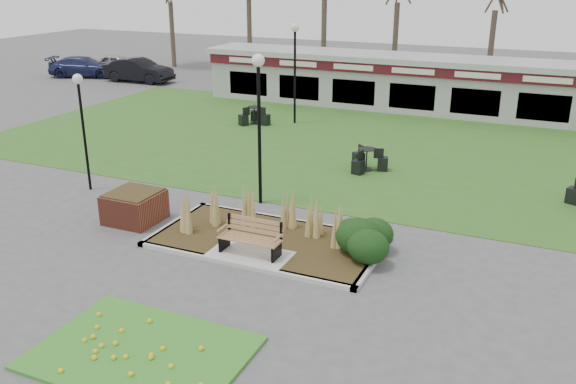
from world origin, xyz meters
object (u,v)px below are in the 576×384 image
at_px(lamp_post_far_left, 295,51).
at_px(bistro_set_a, 366,163).
at_px(brick_planter, 134,206).
at_px(lamp_post_mid_left, 81,107).
at_px(car_blue, 84,67).
at_px(bistro_set_b, 254,118).
at_px(food_pavilion, 419,83).
at_px(car_black, 139,70).
at_px(park_bench, 251,237).
at_px(lamp_post_near_left, 259,97).
at_px(car_silver, 120,64).

xyz_separation_m(lamp_post_far_left, bistro_set_a, (5.50, -5.79, -3.24)).
relative_size(brick_planter, lamp_post_mid_left, 0.37).
distance_m(lamp_post_mid_left, car_blue, 24.83).
bearing_deg(car_blue, bistro_set_b, -133.19).
relative_size(food_pavilion, lamp_post_mid_left, 6.09).
bearing_deg(car_black, lamp_post_mid_left, -149.07).
bearing_deg(park_bench, lamp_post_near_left, 113.11).
bearing_deg(car_black, bistro_set_a, -123.32).
relative_size(park_bench, car_black, 0.35).
bearing_deg(lamp_post_mid_left, bistro_set_a, 36.22).
xyz_separation_m(food_pavilion, car_blue, (-24.10, 1.14, -0.76)).
xyz_separation_m(lamp_post_near_left, car_black, (-17.70, 17.07, -2.75)).
height_order(bistro_set_a, car_blue, car_blue).
distance_m(food_pavilion, car_silver, 22.81).
relative_size(bistro_set_a, bistro_set_b, 0.97).
distance_m(park_bench, lamp_post_near_left, 4.97).
height_order(brick_planter, bistro_set_a, brick_planter).
xyz_separation_m(park_bench, lamp_post_near_left, (-1.57, 3.68, 2.95)).
relative_size(food_pavilion, car_black, 5.11).
relative_size(lamp_post_far_left, bistro_set_a, 3.14).
relative_size(park_bench, lamp_post_mid_left, 0.42).
height_order(lamp_post_far_left, bistro_set_b, lamp_post_far_left).
relative_size(lamp_post_near_left, bistro_set_a, 3.14).
distance_m(lamp_post_far_left, car_black, 16.02).
distance_m(bistro_set_b, car_black, 14.64).
xyz_separation_m(food_pavilion, car_silver, (-22.57, 3.15, -0.77)).
height_order(bistro_set_a, car_silver, car_silver).
bearing_deg(bistro_set_b, lamp_post_mid_left, -94.90).
bearing_deg(bistro_set_a, car_blue, 153.30).
bearing_deg(lamp_post_mid_left, food_pavilion, 66.23).
relative_size(lamp_post_far_left, car_silver, 1.18).
height_order(brick_planter, car_black, car_black).
height_order(park_bench, lamp_post_mid_left, lamp_post_mid_left).
relative_size(lamp_post_mid_left, car_silver, 0.98).
distance_m(park_bench, car_blue, 31.88).
bearing_deg(lamp_post_mid_left, brick_planter, -27.52).
xyz_separation_m(lamp_post_near_left, car_silver, (-21.00, 19.19, -2.84)).
bearing_deg(car_black, car_blue, 87.20).
height_order(food_pavilion, lamp_post_mid_left, lamp_post_mid_left).
bearing_deg(lamp_post_near_left, car_black, 136.04).
bearing_deg(car_blue, lamp_post_near_left, -147.01).
height_order(lamp_post_mid_left, car_black, lamp_post_mid_left).
bearing_deg(bistro_set_b, brick_planter, -79.68).
bearing_deg(park_bench, bistro_set_b, 116.71).
bearing_deg(food_pavilion, bistro_set_a, -86.98).
height_order(park_bench, car_silver, car_silver).
bearing_deg(car_black, lamp_post_far_left, -115.96).
relative_size(food_pavilion, bistro_set_a, 15.88).
bearing_deg(car_silver, park_bench, -135.41).
distance_m(brick_planter, car_black, 24.92).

